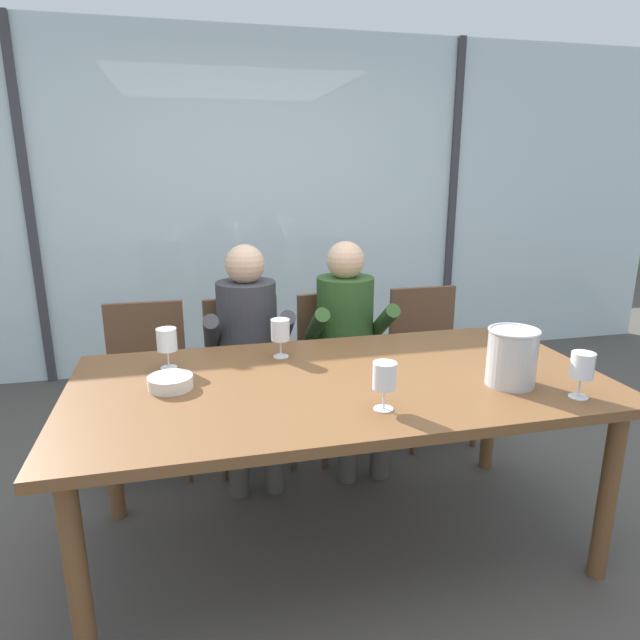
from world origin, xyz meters
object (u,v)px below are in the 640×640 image
object	(u,v)px
chair_center	(338,358)
wine_glass_by_right_taster	(280,332)
wine_glass_center_pour	(167,341)
chair_left_of_center	(246,365)
person_charcoal_jacket	(249,343)
wine_glass_near_bucket	(582,367)
person_olive_shirt	(348,336)
chair_near_curtain	(147,373)
chair_right_of_center	(428,350)
dining_table	(340,395)
wine_glass_by_left_taster	(384,378)
tasting_bowl	(170,382)
ice_bucket_primary	(512,356)

from	to	relation	value
chair_center	wine_glass_by_right_taster	size ratio (longest dim) A/B	5.12
wine_glass_center_pour	wine_glass_by_right_taster	distance (m)	0.49
chair_left_of_center	person_charcoal_jacket	world-z (taller)	person_charcoal_jacket
wine_glass_near_bucket	person_olive_shirt	bearing A→B (deg)	113.83
chair_near_curtain	chair_left_of_center	xyz separation A→B (m)	(0.54, -0.01, 0.00)
chair_right_of_center	wine_glass_center_pour	size ratio (longest dim) A/B	5.12
wine_glass_near_bucket	wine_glass_center_pour	xyz separation A→B (m)	(-1.48, 0.68, 0.00)
person_charcoal_jacket	dining_table	bearing A→B (deg)	-68.32
chair_center	wine_glass_by_left_taster	world-z (taller)	wine_glass_by_left_taster
dining_table	tasting_bowl	distance (m)	0.67
ice_bucket_primary	tasting_bowl	xyz separation A→B (m)	(-1.29, 0.27, -0.09)
person_charcoal_jacket	wine_glass_by_right_taster	bearing A→B (deg)	-76.92
chair_near_curtain	wine_glass_by_left_taster	bearing A→B (deg)	-54.57
person_olive_shirt	wine_glass_center_pour	bearing A→B (deg)	-150.61
person_olive_shirt	person_charcoal_jacket	bearing A→B (deg)	-179.37
person_charcoal_jacket	ice_bucket_primary	distance (m)	1.38
wine_glass_by_left_taster	wine_glass_by_right_taster	xyz separation A→B (m)	(-0.26, 0.64, 0.00)
chair_center	person_charcoal_jacket	size ratio (longest dim) A/B	0.74
chair_left_of_center	wine_glass_center_pour	world-z (taller)	wine_glass_center_pour
dining_table	wine_glass_center_pour	distance (m)	0.76
wine_glass_by_left_taster	tasting_bowl	bearing A→B (deg)	152.87
person_charcoal_jacket	wine_glass_by_left_taster	xyz separation A→B (m)	(0.35, -1.13, 0.20)
wine_glass_by_left_taster	chair_near_curtain	bearing A→B (deg)	125.13
chair_right_of_center	person_olive_shirt	xyz separation A→B (m)	(-0.55, -0.14, 0.17)
tasting_bowl	wine_glass_by_right_taster	xyz separation A→B (m)	(0.47, 0.26, 0.09)
ice_bucket_primary	wine_glass_by_right_taster	distance (m)	0.97
wine_glass_by_right_taster	wine_glass_by_left_taster	bearing A→B (deg)	-68.10
person_charcoal_jacket	wine_glass_by_left_taster	distance (m)	1.20
ice_bucket_primary	tasting_bowl	bearing A→B (deg)	168.20
chair_right_of_center	ice_bucket_primary	size ratio (longest dim) A/B	3.95
person_charcoal_jacket	wine_glass_by_right_taster	size ratio (longest dim) A/B	6.96
chair_left_of_center	wine_glass_by_left_taster	world-z (taller)	wine_glass_by_left_taster
chair_center	tasting_bowl	xyz separation A→B (m)	(-0.91, -0.88, 0.28)
chair_left_of_center	ice_bucket_primary	distance (m)	1.52
wine_glass_by_left_taster	ice_bucket_primary	bearing A→B (deg)	10.56
chair_left_of_center	chair_right_of_center	distance (m)	1.11
chair_center	ice_bucket_primary	size ratio (longest dim) A/B	3.95
chair_near_curtain	chair_left_of_center	size ratio (longest dim) A/B	1.00
dining_table	chair_right_of_center	bearing A→B (deg)	49.04
person_olive_shirt	ice_bucket_primary	size ratio (longest dim) A/B	5.37
ice_bucket_primary	tasting_bowl	world-z (taller)	ice_bucket_primary
wine_glass_near_bucket	wine_glass_center_pour	bearing A→B (deg)	155.36
dining_table	chair_left_of_center	size ratio (longest dim) A/B	2.38
ice_bucket_primary	wine_glass_by_left_taster	world-z (taller)	ice_bucket_primary
person_charcoal_jacket	ice_bucket_primary	bearing A→B (deg)	-45.96
chair_near_curtain	wine_glass_center_pour	size ratio (longest dim) A/B	5.12
chair_right_of_center	ice_bucket_primary	distance (m)	1.23
chair_right_of_center	chair_center	bearing A→B (deg)	-178.98
ice_bucket_primary	person_charcoal_jacket	bearing A→B (deg)	131.61
person_olive_shirt	tasting_bowl	xyz separation A→B (m)	(-0.94, -0.75, 0.11)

